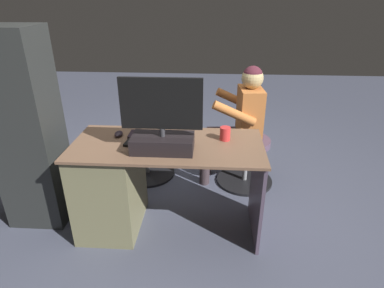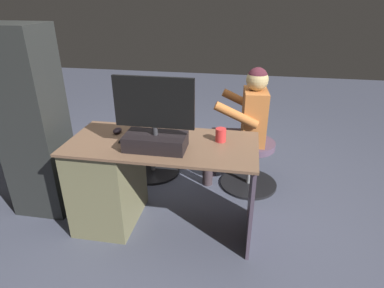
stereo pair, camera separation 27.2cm
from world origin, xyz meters
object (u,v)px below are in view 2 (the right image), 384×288
at_px(computer_mouse, 117,131).
at_px(visitor_chair, 250,161).
at_px(keyboard, 154,133).
at_px(cup, 221,135).
at_px(monitor, 155,129).
at_px(tv_remote, 126,139).
at_px(desk, 118,179).
at_px(office_chair_teddy, 152,150).
at_px(person, 244,119).
at_px(teddy_bear, 151,118).

bearing_deg(computer_mouse, visitor_chair, -149.77).
relative_size(keyboard, visitor_chair, 0.77).
relative_size(cup, visitor_chair, 0.18).
height_order(monitor, tv_remote, monitor).
height_order(cup, visitor_chair, cup).
distance_m(keyboard, tv_remote, 0.22).
xyz_separation_m(desk, cup, (-0.78, -0.10, 0.40)).
bearing_deg(tv_remote, cup, -165.34).
bearing_deg(computer_mouse, office_chair_teddy, -93.94).
bearing_deg(person, computer_mouse, 32.88).
distance_m(keyboard, computer_mouse, 0.29).
relative_size(tv_remote, office_chair_teddy, 0.27).
relative_size(keyboard, person, 0.36).
height_order(keyboard, office_chair_teddy, keyboard).
bearing_deg(cup, tv_remote, 7.83).
bearing_deg(keyboard, desk, 25.43).
height_order(computer_mouse, office_chair_teddy, computer_mouse).
relative_size(office_chair_teddy, visitor_chair, 1.01).
bearing_deg(visitor_chair, keyboard, 38.02).
relative_size(tv_remote, person, 0.13).
height_order(cup, tv_remote, cup).
bearing_deg(keyboard, teddy_bear, -70.53).
relative_size(monitor, person, 0.47).
relative_size(desk, person, 1.20).
bearing_deg(visitor_chair, monitor, 50.64).
xyz_separation_m(monitor, visitor_chair, (-0.67, -0.82, -0.62)).
relative_size(computer_mouse, visitor_chair, 0.18).
height_order(tv_remote, teddy_bear, teddy_bear).
relative_size(monitor, keyboard, 1.29).
relative_size(cup, person, 0.09).
distance_m(cup, tv_remote, 0.69).
distance_m(monitor, person, 1.03).
bearing_deg(desk, keyboard, -154.57).
bearing_deg(person, desk, 37.83).
bearing_deg(desk, visitor_chair, -145.00).
bearing_deg(keyboard, computer_mouse, 3.58).
relative_size(teddy_bear, visitor_chair, 0.57).
bearing_deg(person, monitor, 54.90).
bearing_deg(keyboard, monitor, 109.05).
bearing_deg(visitor_chair, cup, 68.70).
distance_m(computer_mouse, person, 1.13).
relative_size(tv_remote, visitor_chair, 0.28).
xyz_separation_m(keyboard, teddy_bear, (0.24, -0.68, -0.14)).
relative_size(monitor, tv_remote, 3.60).
bearing_deg(visitor_chair, office_chair_teddy, -4.74).
xyz_separation_m(keyboard, office_chair_teddy, (0.24, -0.67, -0.49)).
bearing_deg(computer_mouse, keyboard, -176.42).
distance_m(tv_remote, teddy_bear, 0.82).
bearing_deg(person, office_chair_teddy, -4.74).
xyz_separation_m(computer_mouse, teddy_bear, (-0.05, -0.70, -0.15)).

